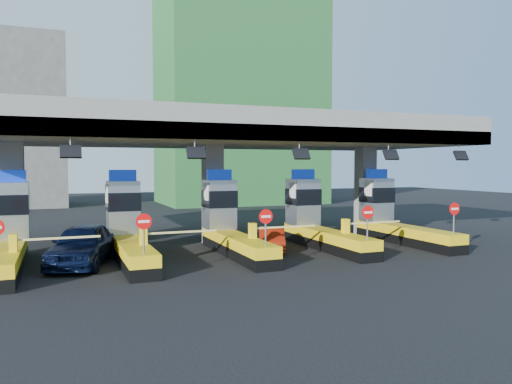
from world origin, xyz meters
name	(u,v)px	position (x,y,z in m)	size (l,w,h in m)	color
ground	(230,252)	(0.00, 0.00, 0.00)	(120.00, 120.00, 0.00)	black
toll_canopy	(213,133)	(0.00, 2.87, 6.13)	(28.00, 12.09, 7.00)	slate
toll_lane_far_left	(9,234)	(-10.00, 0.28, 1.40)	(4.43, 8.00, 4.16)	black
toll_lane_left	(127,229)	(-5.00, 0.28, 1.40)	(4.43, 8.00, 4.16)	black
toll_lane_center	(228,224)	(0.00, 0.28, 1.40)	(4.43, 8.00, 4.16)	black
toll_lane_right	(316,220)	(5.00, 0.28, 1.40)	(4.43, 8.00, 4.16)	black
toll_lane_far_right	(392,217)	(10.00, 0.28, 1.40)	(4.43, 8.00, 4.16)	black
bg_building_scaffold	(239,84)	(12.00, 32.00, 14.00)	(18.00, 12.00, 28.00)	#1E5926
van	(82,245)	(-7.04, -0.74, 0.91)	(2.15, 5.35, 1.82)	black
red_car	(271,239)	(2.10, -0.38, 0.60)	(1.27, 3.65, 1.20)	#A0200C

